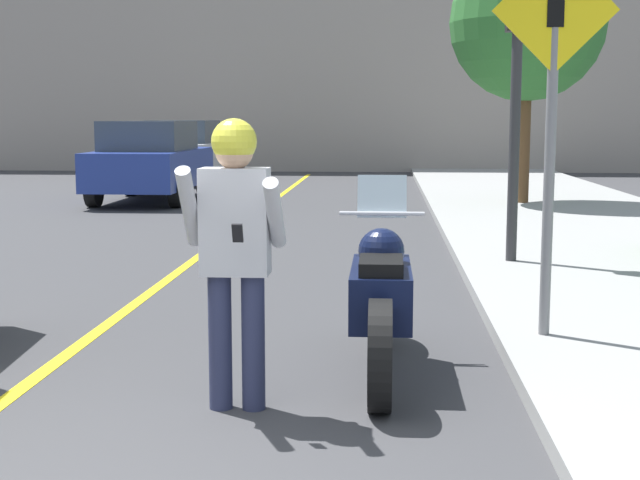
% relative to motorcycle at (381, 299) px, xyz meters
% --- Properties ---
extents(road_center_line, '(0.12, 36.00, 0.01)m').
position_rel_motorcycle_xyz_m(road_center_line, '(-2.32, 3.66, -0.52)').
color(road_center_line, yellow).
rests_on(road_center_line, ground).
extents(building_backdrop, '(28.00, 1.20, 7.53)m').
position_rel_motorcycle_xyz_m(building_backdrop, '(-1.72, 23.66, 3.25)').
color(building_backdrop, gray).
rests_on(building_backdrop, ground).
extents(motorcycle, '(0.62, 2.23, 1.32)m').
position_rel_motorcycle_xyz_m(motorcycle, '(0.00, 0.00, 0.00)').
color(motorcycle, black).
rests_on(motorcycle, ground).
extents(person_biker, '(0.59, 0.48, 1.74)m').
position_rel_motorcycle_xyz_m(person_biker, '(-0.86, -0.81, 0.55)').
color(person_biker, '#282D4C').
rests_on(person_biker, ground).
extents(crossing_sign, '(0.91, 0.08, 2.84)m').
position_rel_motorcycle_xyz_m(crossing_sign, '(1.23, 0.72, 1.31)').
color(crossing_sign, slate).
rests_on(crossing_sign, sidewalk_curb).
extents(traffic_light, '(0.26, 0.30, 3.33)m').
position_rel_motorcycle_xyz_m(traffic_light, '(1.47, 4.24, 1.93)').
color(traffic_light, '#2D2D30').
rests_on(traffic_light, sidewalk_curb).
extents(street_tree, '(2.93, 2.93, 4.86)m').
position_rel_motorcycle_xyz_m(street_tree, '(2.68, 11.46, 2.99)').
color(street_tree, brown).
rests_on(street_tree, sidewalk_curb).
extents(parked_car_blue, '(1.88, 4.20, 1.68)m').
position_rel_motorcycle_xyz_m(parked_car_blue, '(-4.85, 12.41, 0.34)').
color(parked_car_blue, black).
rests_on(parked_car_blue, ground).
extents(parked_car_silver, '(1.88, 4.20, 1.68)m').
position_rel_motorcycle_xyz_m(parked_car_silver, '(-5.38, 18.01, 0.34)').
color(parked_car_silver, black).
rests_on(parked_car_silver, ground).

